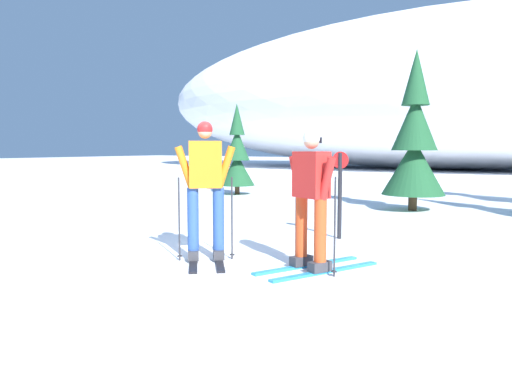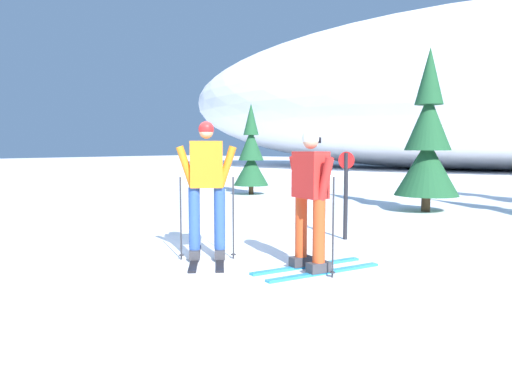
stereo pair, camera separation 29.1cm
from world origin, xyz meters
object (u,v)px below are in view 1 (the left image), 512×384
(trail_marker_post, at_px, (340,189))
(pine_tree_center_left, at_px, (414,144))
(skier_red_jacket, at_px, (311,197))
(pine_tree_far_left, at_px, (237,157))
(skier_orange_jacket, at_px, (205,187))

(trail_marker_post, bearing_deg, pine_tree_center_left, 90.37)
(skier_red_jacket, xyz_separation_m, pine_tree_far_left, (-6.46, 7.43, 0.30))
(skier_red_jacket, relative_size, pine_tree_center_left, 0.45)
(pine_tree_far_left, xyz_separation_m, pine_tree_center_left, (5.85, -0.93, 0.38))
(skier_red_jacket, height_order, skier_orange_jacket, skier_orange_jacket)
(skier_orange_jacket, bearing_deg, pine_tree_far_left, 123.13)
(pine_tree_far_left, distance_m, pine_tree_center_left, 5.93)
(pine_tree_center_left, bearing_deg, skier_red_jacket, -84.63)
(pine_tree_center_left, height_order, trail_marker_post, pine_tree_center_left)
(skier_orange_jacket, relative_size, pine_tree_center_left, 0.49)
(pine_tree_far_left, height_order, pine_tree_center_left, pine_tree_center_left)
(pine_tree_center_left, relative_size, trail_marker_post, 2.64)
(skier_red_jacket, relative_size, trail_marker_post, 1.19)
(pine_tree_far_left, height_order, trail_marker_post, pine_tree_far_left)
(skier_red_jacket, height_order, pine_tree_center_left, pine_tree_center_left)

